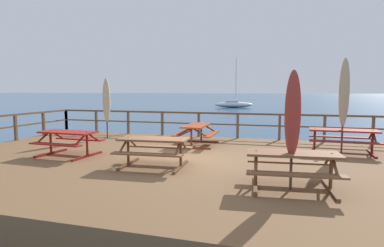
# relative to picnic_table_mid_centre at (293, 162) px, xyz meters

# --- Properties ---
(ground_plane) EXTENTS (600.00, 600.00, 0.00)m
(ground_plane) POSITION_rel_picnic_table_mid_centre_xyz_m (-2.98, 2.05, -1.18)
(ground_plane) COLOR navy
(wooden_deck) EXTENTS (15.79, 9.75, 0.63)m
(wooden_deck) POSITION_rel_picnic_table_mid_centre_xyz_m (-2.98, 2.05, -0.87)
(wooden_deck) COLOR brown
(wooden_deck) RESTS_ON ground
(railing_waterside_far) EXTENTS (15.59, 0.10, 1.09)m
(railing_waterside_far) POSITION_rel_picnic_table_mid_centre_xyz_m (-2.98, 6.78, 0.19)
(railing_waterside_far) COLOR brown
(railing_waterside_far) RESTS_ON wooden_deck
(picnic_table_mid_centre) EXTENTS (1.97, 1.56, 0.78)m
(picnic_table_mid_centre) POSITION_rel_picnic_table_mid_centre_xyz_m (0.00, 0.00, 0.00)
(picnic_table_mid_centre) COLOR brown
(picnic_table_mid_centre) RESTS_ON wooden_deck
(picnic_table_front_left) EXTENTS (2.15, 1.50, 0.78)m
(picnic_table_front_left) POSITION_rel_picnic_table_mid_centre_xyz_m (1.64, 4.51, 0.01)
(picnic_table_front_left) COLOR maroon
(picnic_table_front_left) RESTS_ON wooden_deck
(picnic_table_back_right) EXTENTS (1.83, 1.49, 0.78)m
(picnic_table_back_right) POSITION_rel_picnic_table_mid_centre_xyz_m (-6.66, 1.60, -0.00)
(picnic_table_back_right) COLOR maroon
(picnic_table_back_right) RESTS_ON wooden_deck
(picnic_table_back_left) EXTENTS (1.93, 1.53, 0.78)m
(picnic_table_back_left) POSITION_rel_picnic_table_mid_centre_xyz_m (-3.53, 1.01, -0.00)
(picnic_table_back_left) COLOR brown
(picnic_table_back_left) RESTS_ON wooden_deck
(picnic_table_front_right) EXTENTS (1.43, 1.84, 0.78)m
(picnic_table_front_right) POSITION_rel_picnic_table_mid_centre_xyz_m (-3.34, 4.59, -0.00)
(picnic_table_front_right) COLOR #993819
(picnic_table_front_right) RESTS_ON wooden_deck
(patio_umbrella_tall_mid_left) EXTENTS (0.32, 0.32, 2.45)m
(patio_umbrella_tall_mid_left) POSITION_rel_picnic_table_mid_centre_xyz_m (-0.03, -0.07, 1.00)
(patio_umbrella_tall_mid_left) COLOR #4C3828
(patio_umbrella_tall_mid_left) RESTS_ON wooden_deck
(patio_umbrella_tall_back_left) EXTENTS (0.32, 0.32, 3.08)m
(patio_umbrella_tall_back_left) POSITION_rel_picnic_table_mid_centre_xyz_m (1.62, 4.53, 1.40)
(patio_umbrella_tall_back_left) COLOR #4C3828
(patio_umbrella_tall_back_left) RESTS_ON wooden_deck
(patio_umbrella_short_back) EXTENTS (0.32, 0.32, 2.55)m
(patio_umbrella_short_back) POSITION_rel_picnic_table_mid_centre_xyz_m (-7.44, 5.17, 1.07)
(patio_umbrella_short_back) COLOR #4C3828
(patio_umbrella_short_back) RESTS_ON wooden_deck
(sailboat_distant) EXTENTS (6.23, 3.21, 7.72)m
(sailboat_distant) POSITION_rel_picnic_table_mid_centre_xyz_m (-8.10, 43.42, -0.67)
(sailboat_distant) COLOR silver
(sailboat_distant) RESTS_ON ground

